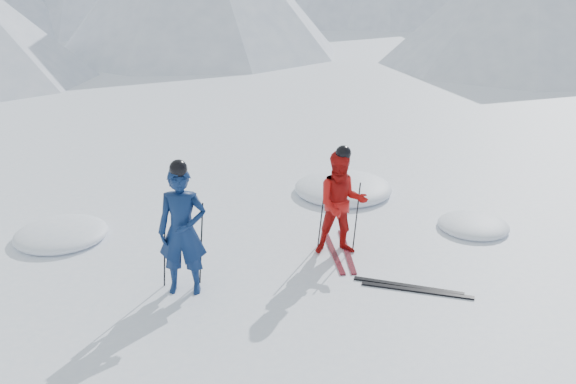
{
  "coord_description": "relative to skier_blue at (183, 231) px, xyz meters",
  "views": [
    {
      "loc": [
        -2.28,
        -9.07,
        4.73
      ],
      "look_at": [
        -1.37,
        0.5,
        1.1
      ],
      "focal_mm": 38.0,
      "sensor_mm": 36.0,
      "label": 1
    }
  ],
  "objects": [
    {
      "name": "ski_loose_a",
      "position": [
        3.43,
        -0.22,
        -0.99
      ],
      "size": [
        1.6,
        0.75,
        0.03
      ],
      "primitive_type": "cube",
      "rotation": [
        0.0,
        0.0,
        1.17
      ],
      "color": "black",
      "rests_on": "ground"
    },
    {
      "name": "pole_blue_right",
      "position": [
        0.25,
        0.25,
        -0.33
      ],
      "size": [
        0.13,
        0.08,
        1.33
      ],
      "primitive_type": "cylinder",
      "rotation": [
        -0.04,
        0.08,
        0.0
      ],
      "color": "black",
      "rests_on": "ground"
    },
    {
      "name": "skier_blue",
      "position": [
        0.0,
        0.0,
        0.0
      ],
      "size": [
        0.78,
        0.56,
        2.0
      ],
      "primitive_type": "imported",
      "rotation": [
        0.0,
        0.0,
        -0.11
      ],
      "color": "#0C204B",
      "rests_on": "ground"
    },
    {
      "name": "skier_red",
      "position": [
        2.59,
        1.09,
        -0.09
      ],
      "size": [
        0.89,
        0.7,
        1.82
      ],
      "primitive_type": "imported",
      "rotation": [
        0.0,
        0.0,
        -0.01
      ],
      "color": "#AF100E",
      "rests_on": "ground"
    },
    {
      "name": "pole_blue_left",
      "position": [
        -0.3,
        0.15,
        -0.33
      ],
      "size": [
        0.13,
        0.09,
        1.33
      ],
      "primitive_type": "cylinder",
      "rotation": [
        0.05,
        0.08,
        0.0
      ],
      "color": "black",
      "rests_on": "ground"
    },
    {
      "name": "ground",
      "position": [
        3.06,
        0.73,
        -1.0
      ],
      "size": [
        160.0,
        160.0,
        0.0
      ],
      "primitive_type": "plane",
      "color": "white",
      "rests_on": "ground"
    },
    {
      "name": "pole_red_right",
      "position": [
        2.89,
        1.24,
        -0.39
      ],
      "size": [
        0.12,
        0.09,
        1.21
      ],
      "primitive_type": "cylinder",
      "rotation": [
        -0.05,
        0.08,
        0.0
      ],
      "color": "black",
      "rests_on": "ground"
    },
    {
      "name": "snow_lumps",
      "position": [
        1.91,
        3.16,
        -1.0
      ],
      "size": [
        9.17,
        3.87,
        0.47
      ],
      "color": "white",
      "rests_on": "ground"
    },
    {
      "name": "ski_loose_b",
      "position": [
        3.53,
        -0.37,
        -0.99
      ],
      "size": [
        1.62,
        0.7,
        0.03
      ],
      "primitive_type": "cube",
      "rotation": [
        0.0,
        0.0,
        1.2
      ],
      "color": "black",
      "rests_on": "ground"
    },
    {
      "name": "pole_red_left",
      "position": [
        2.29,
        1.34,
        -0.39
      ],
      "size": [
        0.12,
        0.1,
        1.21
      ],
      "primitive_type": "cylinder",
      "rotation": [
        0.06,
        0.08,
        0.0
      ],
      "color": "black",
      "rests_on": "ground"
    },
    {
      "name": "ski_worn_left",
      "position": [
        2.47,
        1.09,
        -0.99
      ],
      "size": [
        0.13,
        1.7,
        0.03
      ],
      "primitive_type": "cube",
      "rotation": [
        0.0,
        0.0,
        0.03
      ],
      "color": "black",
      "rests_on": "ground"
    },
    {
      "name": "ski_worn_right",
      "position": [
        2.71,
        1.09,
        -0.99
      ],
      "size": [
        0.17,
        1.7,
        0.03
      ],
      "primitive_type": "cube",
      "rotation": [
        0.0,
        0.0,
        -0.04
      ],
      "color": "black",
      "rests_on": "ground"
    }
  ]
}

